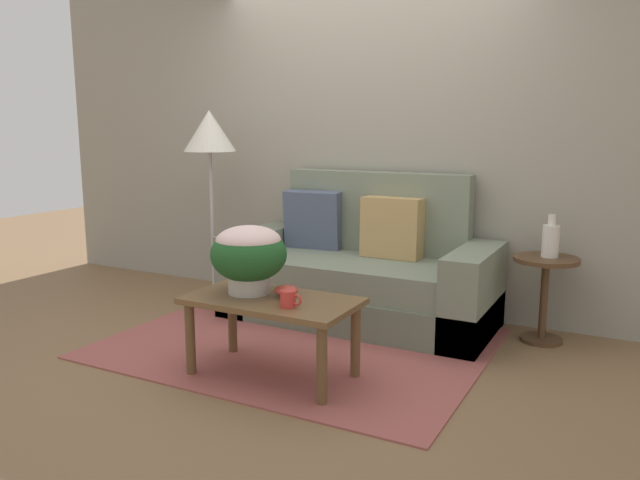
# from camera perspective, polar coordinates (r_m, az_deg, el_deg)

# --- Properties ---
(ground_plane) EXTENTS (14.00, 14.00, 0.00)m
(ground_plane) POSITION_cam_1_polar(r_m,az_deg,el_deg) (4.13, -2.57, -9.85)
(ground_plane) COLOR brown
(wall_back) EXTENTS (6.40, 0.12, 2.72)m
(wall_back) POSITION_cam_1_polar(r_m,az_deg,el_deg) (4.98, 4.63, 9.56)
(wall_back) COLOR gray
(wall_back) RESTS_ON ground
(area_rug) EXTENTS (2.40, 1.88, 0.01)m
(area_rug) POSITION_cam_1_polar(r_m,az_deg,el_deg) (4.20, -1.94, -9.41)
(area_rug) COLOR #994C47
(area_rug) RESTS_ON ground
(couch) EXTENTS (1.97, 0.86, 1.09)m
(couch) POSITION_cam_1_polar(r_m,az_deg,el_deg) (4.63, 3.72, -3.33)
(couch) COLOR #626B59
(couch) RESTS_ON ground
(coffee_table) EXTENTS (0.98, 0.53, 0.47)m
(coffee_table) POSITION_cam_1_polar(r_m,az_deg,el_deg) (3.57, -4.43, -6.48)
(coffee_table) COLOR brown
(coffee_table) RESTS_ON ground
(side_table) EXTENTS (0.42, 0.42, 0.58)m
(side_table) POSITION_cam_1_polar(r_m,az_deg,el_deg) (4.39, 19.94, -3.79)
(side_table) COLOR #4C331E
(side_table) RESTS_ON ground
(floor_lamp) EXTENTS (0.42, 0.42, 1.56)m
(floor_lamp) POSITION_cam_1_polar(r_m,az_deg,el_deg) (5.13, -10.08, 8.95)
(floor_lamp) COLOR #B2B2B7
(floor_lamp) RESTS_ON ground
(potted_plant) EXTENTS (0.44, 0.44, 0.40)m
(potted_plant) POSITION_cam_1_polar(r_m,az_deg,el_deg) (3.61, -6.56, -1.20)
(potted_plant) COLOR #B7B2A8
(potted_plant) RESTS_ON coffee_table
(coffee_mug) EXTENTS (0.13, 0.08, 0.09)m
(coffee_mug) POSITION_cam_1_polar(r_m,az_deg,el_deg) (3.36, -2.91, -5.42)
(coffee_mug) COLOR red
(coffee_mug) RESTS_ON coffee_table
(snack_bowl) EXTENTS (0.14, 0.14, 0.07)m
(snack_bowl) POSITION_cam_1_polar(r_m,az_deg,el_deg) (3.55, -3.14, -4.66)
(snack_bowl) COLOR #B2382D
(snack_bowl) RESTS_ON coffee_table
(table_vase) EXTENTS (0.11, 0.11, 0.28)m
(table_vase) POSITION_cam_1_polar(r_m,az_deg,el_deg) (4.35, 20.41, 0.01)
(table_vase) COLOR silver
(table_vase) RESTS_ON side_table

